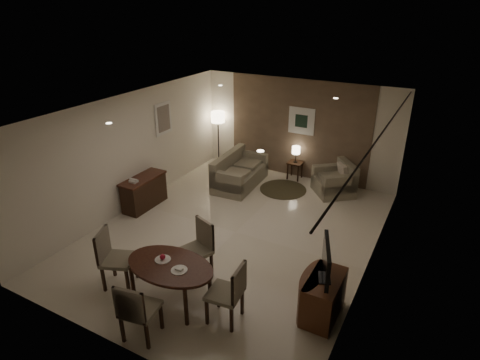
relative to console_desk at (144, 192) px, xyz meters
The scene contains 31 objects.
room_shell 2.70m from the console_desk, ahead, with size 5.50×7.00×2.70m.
taupe_accent 4.39m from the console_desk, 54.45° to the left, with size 3.96×0.03×2.70m, color brown.
curtain_wall 5.26m from the console_desk, ahead, with size 0.08×6.70×2.58m, color #B9AA90, non-canonical shape.
curtain_rod 5.64m from the console_desk, ahead, with size 0.03×0.03×6.80m, color black.
art_back_frame 4.49m from the console_desk, 53.18° to the left, with size 0.72×0.03×0.72m, color silver.
art_back_canvas 4.48m from the console_desk, 53.06° to the left, with size 0.34×0.01×0.34m, color black.
art_left_frame 1.92m from the console_desk, 100.85° to the left, with size 0.03×0.60×0.80m, color silver.
art_left_canvas 1.91m from the console_desk, 100.16° to the left, with size 0.01×0.46×0.64m, color gray.
downlight_nl 3.12m from the console_desk, 58.80° to the right, with size 0.10×0.10×0.01m, color white.
downlight_nr 4.87m from the console_desk, 24.83° to the right, with size 0.10×0.10×0.01m, color white.
downlight_fl 3.12m from the console_desk, 58.80° to the left, with size 0.10×0.10×0.01m, color white.
downlight_fr 4.87m from the console_desk, 24.83° to the left, with size 0.10×0.10×0.01m, color white.
console_desk is the anchor object (origin of this frame).
telephone 0.52m from the console_desk, 90.00° to the right, with size 0.20×0.14×0.09m, color white, non-canonical shape.
tv_cabinet 5.11m from the console_desk, 17.05° to the right, with size 0.48×0.90×0.70m, color brown, non-canonical shape.
flat_tv 5.14m from the console_desk, 17.12° to the right, with size 0.06×0.88×0.60m, color black, non-canonical shape.
dining_table 3.51m from the console_desk, 42.15° to the right, with size 1.52×0.95×0.71m, color #462516, non-canonical shape.
chair_near 4.16m from the console_desk, 49.83° to the right, with size 0.49×0.49×1.02m, color gray, non-canonical shape.
chair_far 3.04m from the console_desk, 32.44° to the right, with size 0.51×0.51×1.05m, color gray, non-canonical shape.
chair_left 2.91m from the console_desk, 57.50° to the right, with size 0.51×0.51×1.05m, color gray, non-canonical shape.
chair_right 4.27m from the console_desk, 32.80° to the right, with size 0.50×0.50×1.03m, color gray, non-canonical shape.
plate_a 3.37m from the console_desk, 43.59° to the right, with size 0.26×0.26×0.02m, color white.
plate_b 3.73m from the console_desk, 40.45° to the right, with size 0.26×0.26×0.02m, color white.
fruit_apple 3.37m from the console_desk, 43.59° to the right, with size 0.09×0.09×0.09m, color #AF142A.
napkin 3.73m from the console_desk, 40.45° to the right, with size 0.12×0.08×0.03m, color white.
round_rug 3.56m from the console_desk, 43.55° to the left, with size 1.22×1.22×0.01m, color #403C24.
sofa 2.59m from the console_desk, 56.50° to the left, with size 0.90×1.79×0.84m, color gray, non-canonical shape.
armchair 4.73m from the console_desk, 37.00° to the left, with size 0.92×0.87×0.82m, color gray, non-canonical shape.
side_table 4.14m from the console_desk, 51.72° to the left, with size 0.38×0.38×0.49m, color black, non-canonical shape.
table_lamp 4.16m from the console_desk, 51.72° to the left, with size 0.22×0.22×0.50m, color #FFEAC1, non-canonical shape.
floor_lamp 3.28m from the console_desk, 88.16° to the left, with size 0.40×0.40×1.58m, color #FFE5B7, non-canonical shape.
Camera 1 is at (3.60, -6.44, 4.58)m, focal length 30.00 mm.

